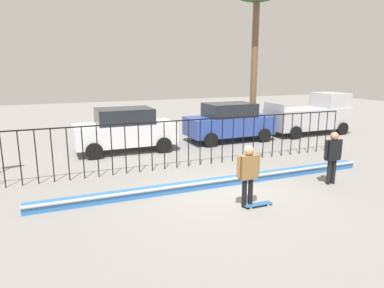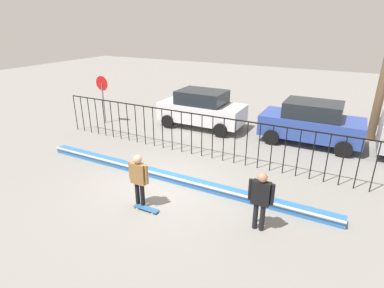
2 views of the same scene
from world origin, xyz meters
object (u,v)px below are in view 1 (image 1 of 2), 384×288
object	(u,v)px
parked_car_white	(125,129)
pickup_truck	(312,115)
skateboard	(258,204)
camera_operator	(333,153)
skateboarder	(248,171)
parked_car_blue	(229,122)

from	to	relation	value
parked_car_white	pickup_truck	size ratio (longest dim) A/B	0.91
skateboard	camera_operator	distance (m)	3.35
skateboarder	pickup_truck	world-z (taller)	pickup_truck
camera_operator	parked_car_white	size ratio (longest dim) A/B	0.39
skateboard	pickup_truck	xyz separation A→B (m)	(8.56, 7.79, 0.98)
camera_operator	parked_car_white	xyz separation A→B (m)	(-5.07, 6.91, -0.03)
skateboarder	parked_car_white	world-z (taller)	parked_car_white
parked_car_white	pickup_truck	bearing A→B (deg)	0.57
parked_car_blue	pickup_truck	world-z (taller)	pickup_truck
skateboard	parked_car_white	distance (m)	7.88
skateboard	parked_car_white	size ratio (longest dim) A/B	0.19
camera_operator	pickup_truck	world-z (taller)	pickup_truck
parked_car_white	parked_car_blue	bearing A→B (deg)	1.71
camera_operator	pickup_truck	distance (m)	8.94
camera_operator	parked_car_blue	world-z (taller)	parked_car_blue
camera_operator	pickup_truck	xyz separation A→B (m)	(5.42, 7.11, 0.03)
skateboarder	pickup_truck	xyz separation A→B (m)	(8.84, 7.68, 0.04)
parked_car_white	skateboard	bearing A→B (deg)	-76.27
skateboard	camera_operator	xyz separation A→B (m)	(3.15, 0.68, 0.95)
parked_car_blue	pickup_truck	xyz separation A→B (m)	(5.21, -0.01, 0.06)
skateboarder	parked_car_blue	distance (m)	8.50
skateboarder	parked_car_blue	size ratio (longest dim) A/B	0.39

